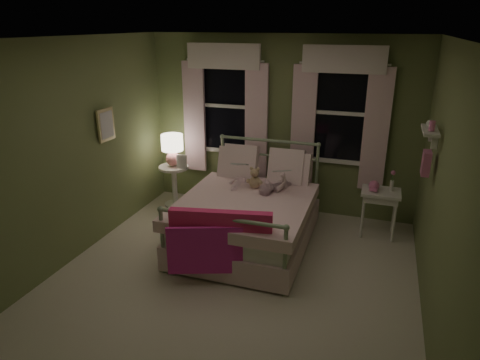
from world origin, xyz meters
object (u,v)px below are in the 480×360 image
(child_left, at_px, (239,164))
(teddy_bear, at_px, (255,180))
(nightstand_left, at_px, (174,180))
(table_lamp, at_px, (172,147))
(nightstand_right, at_px, (380,198))
(child_right, at_px, (279,165))
(bed, at_px, (249,216))

(child_left, xyz_separation_m, teddy_bear, (0.28, -0.16, -0.13))
(nightstand_left, relative_size, table_lamp, 1.32)
(nightstand_right, bearing_deg, table_lamp, 179.05)
(nightstand_left, xyz_separation_m, table_lamp, (0.00, 0.00, 0.54))
(table_lamp, bearing_deg, child_left, -17.78)
(teddy_bear, bearing_deg, nightstand_left, 159.83)
(child_right, bearing_deg, nightstand_right, -146.62)
(teddy_bear, relative_size, nightstand_right, 0.46)
(bed, distance_m, nightstand_left, 1.68)
(child_left, xyz_separation_m, child_right, (0.56, 0.00, 0.05))
(child_right, height_order, teddy_bear, child_right)
(teddy_bear, height_order, table_lamp, table_lamp)
(table_lamp, bearing_deg, nightstand_right, -0.95)
(teddy_bear, relative_size, nightstand_left, 0.46)
(child_left, xyz_separation_m, nightstand_left, (-1.19, 0.38, -0.51))
(teddy_bear, bearing_deg, bed, -90.00)
(nightstand_left, bearing_deg, teddy_bear, -20.17)
(bed, relative_size, nightstand_left, 3.13)
(bed, height_order, nightstand_right, bed)
(bed, distance_m, teddy_bear, 0.49)
(child_left, height_order, nightstand_right, child_left)
(teddy_bear, distance_m, nightstand_left, 1.61)
(bed, xyz_separation_m, child_left, (-0.28, 0.42, 0.54))
(child_left, bearing_deg, bed, 119.04)
(child_left, relative_size, teddy_bear, 2.40)
(child_right, distance_m, nightstand_right, 1.42)
(table_lamp, xyz_separation_m, nightstand_right, (3.07, -0.05, -0.40))
(nightstand_left, height_order, nightstand_right, same)
(teddy_bear, height_order, nightstand_left, teddy_bear)
(bed, distance_m, child_right, 0.78)
(teddy_bear, xyz_separation_m, table_lamp, (-1.47, 0.54, 0.16))
(nightstand_left, height_order, table_lamp, table_lamp)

